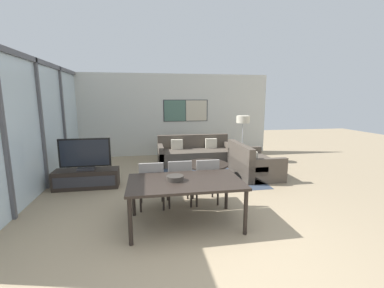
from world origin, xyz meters
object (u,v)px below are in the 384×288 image
object	(u,v)px
dining_table	(185,184)
coffee_table	(206,167)
television	(85,154)
sofa_main	(195,154)
fruit_bowl	(175,178)
sofa_side	(252,165)
dining_chair_centre	(179,180)
floor_lamp	(243,122)
dining_chair_left	(152,182)
dining_chair_right	(206,178)
tv_console	(87,179)

from	to	relation	value
dining_table	coffee_table	bearing A→B (deg)	69.13
television	coffee_table	distance (m)	2.85
sofa_main	fruit_bowl	world-z (taller)	sofa_main
sofa_side	coffee_table	xyz separation A→B (m)	(-1.21, -0.02, 0.00)
dining_chair_centre	floor_lamp	size ratio (longest dim) A/B	0.61
dining_table	fruit_bowl	xyz separation A→B (m)	(-0.15, 0.03, 0.11)
sofa_main	floor_lamp	xyz separation A→B (m)	(1.50, -0.08, 0.98)
dining_chair_left	dining_chair_centre	bearing A→B (deg)	4.95
dining_chair_left	sofa_side	bearing A→B (deg)	32.25
sofa_side	dining_table	size ratio (longest dim) A/B	0.89
dining_table	dining_chair_right	world-z (taller)	dining_chair_right
television	coffee_table	world-z (taller)	television
dining_chair_centre	dining_chair_right	distance (m)	0.51
television	floor_lamp	distance (m)	4.67
sofa_side	dining_chair_right	xyz separation A→B (m)	(-1.59, -1.60, 0.23)
television	sofa_side	xyz separation A→B (m)	(4.01, 0.28, -0.49)
tv_console	sofa_main	xyz separation A→B (m)	(2.80, 1.82, 0.06)
dining_table	dining_chair_left	size ratio (longest dim) A/B	2.00
coffee_table	floor_lamp	world-z (taller)	floor_lamp
fruit_bowl	dining_chair_centre	bearing A→B (deg)	77.88
sofa_side	coffee_table	size ratio (longest dim) A/B	1.43
tv_console	dining_table	bearing A→B (deg)	-47.05
coffee_table	fruit_bowl	bearing A→B (deg)	-114.36
dining_chair_left	coffee_table	bearing A→B (deg)	49.41
tv_console	dining_table	xyz separation A→B (m)	(1.92, -2.06, 0.45)
sofa_side	dining_table	distance (m)	3.16
sofa_main	dining_chair_centre	xyz separation A→B (m)	(-0.88, -3.14, 0.23)
sofa_main	dining_chair_centre	distance (m)	3.27
television	dining_chair_right	world-z (taller)	television
dining_table	dining_chair_right	distance (m)	0.91
dining_chair_left	dining_chair_right	size ratio (longest dim) A/B	1.00
tv_console	fruit_bowl	xyz separation A→B (m)	(1.76, -2.03, 0.56)
fruit_bowl	dining_table	bearing A→B (deg)	-10.57
floor_lamp	fruit_bowl	bearing A→B (deg)	-123.98
dining_chair_centre	dining_chair_right	world-z (taller)	same
sofa_main	dining_chair_centre	size ratio (longest dim) A/B	2.57
sofa_main	dining_table	world-z (taller)	sofa_main
tv_console	sofa_main	bearing A→B (deg)	33.05
dining_table	fruit_bowl	bearing A→B (deg)	169.43
tv_console	dining_chair_left	bearing A→B (deg)	-44.04
dining_chair_left	floor_lamp	bearing A→B (deg)	46.99
dining_chair_right	floor_lamp	bearing A→B (deg)	58.40
tv_console	coffee_table	world-z (taller)	tv_console
dining_chair_right	fruit_bowl	xyz separation A→B (m)	(-0.66, -0.71, 0.27)
sofa_side	dining_table	xyz separation A→B (m)	(-2.09, -2.34, 0.39)
tv_console	dining_chair_left	size ratio (longest dim) A/B	1.57
sofa_side	television	bearing A→B (deg)	93.95
tv_console	coffee_table	xyz separation A→B (m)	(2.80, 0.26, 0.07)
tv_console	dining_chair_right	bearing A→B (deg)	-28.58
fruit_bowl	dining_chair_right	bearing A→B (deg)	47.15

